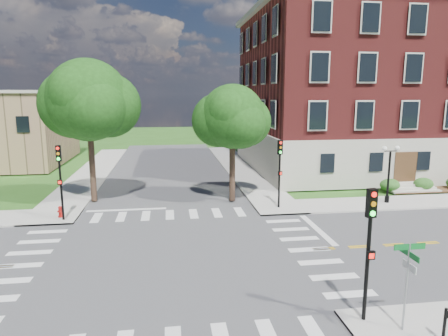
{
  "coord_description": "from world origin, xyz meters",
  "views": [
    {
      "loc": [
        0.0,
        -18.96,
        8.06
      ],
      "look_at": [
        3.65,
        6.86,
        3.2
      ],
      "focal_mm": 32.0,
      "sensor_mm": 36.0,
      "label": 1
    }
  ],
  "objects": [
    {
      "name": "ground",
      "position": [
        0.0,
        0.0,
        0.0
      ],
      "size": [
        160.0,
        160.0,
        0.0
      ],
      "primitive_type": "plane",
      "color": "#275016",
      "rests_on": "ground"
    },
    {
      "name": "road_ew",
      "position": [
        0.0,
        0.0,
        0.01
      ],
      "size": [
        90.0,
        12.0,
        0.01
      ],
      "primitive_type": "cube",
      "color": "#3D3D3F",
      "rests_on": "ground"
    },
    {
      "name": "road_ns",
      "position": [
        0.0,
        0.0,
        0.01
      ],
      "size": [
        12.0,
        90.0,
        0.01
      ],
      "primitive_type": "cube",
      "color": "#3D3D3F",
      "rests_on": "ground"
    },
    {
      "name": "sidewalk_ne",
      "position": [
        15.38,
        15.38,
        0.06
      ],
      "size": [
        34.0,
        34.0,
        0.12
      ],
      "color": "#9E9B93",
      "rests_on": "ground"
    },
    {
      "name": "crosswalk_east",
      "position": [
        7.2,
        0.0,
        0.0
      ],
      "size": [
        2.2,
        10.2,
        0.02
      ],
      "primitive_type": null,
      "color": "silver",
      "rests_on": "ground"
    },
    {
      "name": "stop_bar_east",
      "position": [
        8.8,
        3.0,
        0.0
      ],
      "size": [
        0.4,
        5.5,
        0.0
      ],
      "primitive_type": "cube",
      "color": "silver",
      "rests_on": "ground"
    },
    {
      "name": "main_building",
      "position": [
        24.0,
        21.99,
        8.34
      ],
      "size": [
        30.6,
        22.4,
        16.5
      ],
      "color": "#ADAA99",
      "rests_on": "ground"
    },
    {
      "name": "tree_c",
      "position": [
        -5.62,
        11.26,
        7.59
      ],
      "size": [
        5.93,
        5.93,
        10.46
      ],
      "color": "#2E2117",
      "rests_on": "ground"
    },
    {
      "name": "tree_d",
      "position": [
        4.71,
        9.93,
        6.4
      ],
      "size": [
        4.71,
        4.71,
        8.66
      ],
      "color": "#2E2117",
      "rests_on": "ground"
    },
    {
      "name": "traffic_signal_se",
      "position": [
        6.78,
        -6.76,
        3.19
      ],
      "size": [
        0.34,
        0.39,
        4.8
      ],
      "color": "black",
      "rests_on": "ground"
    },
    {
      "name": "traffic_signal_ne",
      "position": [
        7.68,
        7.58,
        3.19
      ],
      "size": [
        0.38,
        0.46,
        4.8
      ],
      "color": "black",
      "rests_on": "ground"
    },
    {
      "name": "traffic_signal_nw",
      "position": [
        -6.76,
        6.74,
        3.19
      ],
      "size": [
        0.35,
        0.39,
        4.8
      ],
      "color": "black",
      "rests_on": "ground"
    },
    {
      "name": "twin_lamp_west",
      "position": [
        16.0,
        7.74,
        2.52
      ],
      "size": [
        1.36,
        0.36,
        4.23
      ],
      "color": "black",
      "rests_on": "ground"
    },
    {
      "name": "street_sign_pole",
      "position": [
        7.79,
        -7.55,
        2.31
      ],
      "size": [
        1.1,
        1.1,
        3.1
      ],
      "color": "gray",
      "rests_on": "ground"
    },
    {
      "name": "push_button_post",
      "position": [
        8.67,
        -8.4,
        0.8
      ],
      "size": [
        0.14,
        0.21,
        1.2
      ],
      "color": "black",
      "rests_on": "ground"
    },
    {
      "name": "fire_hydrant",
      "position": [
        -7.08,
        7.35,
        0.46
      ],
      "size": [
        0.35,
        0.35,
        0.75
      ],
      "color": "maroon",
      "rests_on": "ground"
    }
  ]
}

